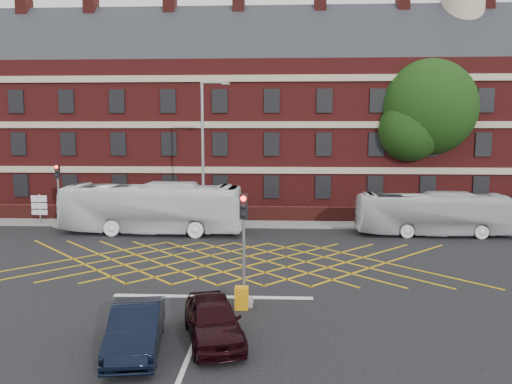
{
  "coord_description": "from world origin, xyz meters",
  "views": [
    {
      "loc": [
        2.66,
        -22.64,
        6.67
      ],
      "look_at": [
        1.49,
        1.5,
        3.61
      ],
      "focal_mm": 35.0,
      "sensor_mm": 36.0,
      "label": 1
    }
  ],
  "objects_px": {
    "traffic_light_near": "(244,260)",
    "car_maroon": "(213,319)",
    "traffic_light_far": "(59,201)",
    "street_lamp": "(204,181)",
    "bus_right": "(434,214)",
    "deciduous_tree": "(427,115)",
    "utility_cabinet": "(242,298)",
    "direction_signs": "(39,206)",
    "car_navy": "(136,328)",
    "bus_left": "(152,208)"
  },
  "relations": [
    {
      "from": "street_lamp",
      "to": "direction_signs",
      "type": "height_order",
      "value": "street_lamp"
    },
    {
      "from": "bus_right",
      "to": "street_lamp",
      "type": "bearing_deg",
      "value": 89.79
    },
    {
      "from": "street_lamp",
      "to": "car_navy",
      "type": "bearing_deg",
      "value": -88.15
    },
    {
      "from": "direction_signs",
      "to": "utility_cabinet",
      "type": "xyz_separation_m",
      "value": [
        15.22,
        -15.42,
        -0.96
      ]
    },
    {
      "from": "car_navy",
      "to": "deciduous_tree",
      "type": "height_order",
      "value": "deciduous_tree"
    },
    {
      "from": "traffic_light_far",
      "to": "bus_right",
      "type": "bearing_deg",
      "value": -3.73
    },
    {
      "from": "traffic_light_near",
      "to": "direction_signs",
      "type": "height_order",
      "value": "traffic_light_near"
    },
    {
      "from": "bus_right",
      "to": "traffic_light_far",
      "type": "distance_m",
      "value": 24.93
    },
    {
      "from": "car_navy",
      "to": "traffic_light_near",
      "type": "bearing_deg",
      "value": 44.61
    },
    {
      "from": "car_navy",
      "to": "traffic_light_far",
      "type": "distance_m",
      "value": 21.77
    },
    {
      "from": "bus_right",
      "to": "deciduous_tree",
      "type": "relative_size",
      "value": 0.81
    },
    {
      "from": "deciduous_tree",
      "to": "bus_left",
      "type": "bearing_deg",
      "value": -157.23
    },
    {
      "from": "bus_left",
      "to": "car_navy",
      "type": "distance_m",
      "value": 17.48
    },
    {
      "from": "traffic_light_far",
      "to": "street_lamp",
      "type": "relative_size",
      "value": 0.44
    },
    {
      "from": "traffic_light_far",
      "to": "street_lamp",
      "type": "height_order",
      "value": "street_lamp"
    },
    {
      "from": "traffic_light_near",
      "to": "car_navy",
      "type": "bearing_deg",
      "value": -126.29
    },
    {
      "from": "car_navy",
      "to": "street_lamp",
      "type": "bearing_deg",
      "value": 82.75
    },
    {
      "from": "street_lamp",
      "to": "utility_cabinet",
      "type": "bearing_deg",
      "value": -75.92
    },
    {
      "from": "bus_right",
      "to": "car_navy",
      "type": "xyz_separation_m",
      "value": [
        -14.06,
        -17.24,
        -0.67
      ]
    },
    {
      "from": "car_maroon",
      "to": "direction_signs",
      "type": "height_order",
      "value": "direction_signs"
    },
    {
      "from": "car_navy",
      "to": "utility_cabinet",
      "type": "relative_size",
      "value": 4.95
    },
    {
      "from": "bus_right",
      "to": "direction_signs",
      "type": "xyz_separation_m",
      "value": [
        -26.36,
        1.82,
        0.02
      ]
    },
    {
      "from": "bus_right",
      "to": "deciduous_tree",
      "type": "bearing_deg",
      "value": -9.93
    },
    {
      "from": "bus_left",
      "to": "traffic_light_near",
      "type": "distance_m",
      "value": 14.66
    },
    {
      "from": "direction_signs",
      "to": "bus_right",
      "type": "bearing_deg",
      "value": -3.94
    },
    {
      "from": "deciduous_tree",
      "to": "car_maroon",
      "type": "bearing_deg",
      "value": -118.72
    },
    {
      "from": "utility_cabinet",
      "to": "street_lamp",
      "type": "bearing_deg",
      "value": 104.08
    },
    {
      "from": "bus_left",
      "to": "deciduous_tree",
      "type": "height_order",
      "value": "deciduous_tree"
    },
    {
      "from": "bus_left",
      "to": "traffic_light_far",
      "type": "xyz_separation_m",
      "value": [
        -6.95,
        1.85,
        0.14
      ]
    },
    {
      "from": "car_maroon",
      "to": "utility_cabinet",
      "type": "relative_size",
      "value": 4.81
    },
    {
      "from": "deciduous_tree",
      "to": "traffic_light_near",
      "type": "relative_size",
      "value": 2.81
    },
    {
      "from": "car_maroon",
      "to": "traffic_light_far",
      "type": "height_order",
      "value": "traffic_light_far"
    },
    {
      "from": "bus_right",
      "to": "car_maroon",
      "type": "distance_m",
      "value": 20.25
    },
    {
      "from": "traffic_light_near",
      "to": "street_lamp",
      "type": "height_order",
      "value": "street_lamp"
    },
    {
      "from": "bus_right",
      "to": "car_maroon",
      "type": "xyz_separation_m",
      "value": [
        -11.82,
        -16.43,
        -0.67
      ]
    },
    {
      "from": "deciduous_tree",
      "to": "direction_signs",
      "type": "xyz_separation_m",
      "value": [
        -27.9,
        -6.13,
        -6.39
      ]
    },
    {
      "from": "bus_left",
      "to": "car_navy",
      "type": "height_order",
      "value": "bus_left"
    },
    {
      "from": "deciduous_tree",
      "to": "traffic_light_near",
      "type": "distance_m",
      "value": 25.33
    },
    {
      "from": "traffic_light_near",
      "to": "traffic_light_far",
      "type": "distance_m",
      "value": 20.24
    },
    {
      "from": "bus_left",
      "to": "utility_cabinet",
      "type": "xyz_separation_m",
      "value": [
        6.79,
        -13.38,
        -1.21
      ]
    },
    {
      "from": "utility_cabinet",
      "to": "direction_signs",
      "type": "bearing_deg",
      "value": 134.64
    },
    {
      "from": "bus_left",
      "to": "car_maroon",
      "type": "distance_m",
      "value": 17.34
    },
    {
      "from": "car_navy",
      "to": "traffic_light_near",
      "type": "relative_size",
      "value": 0.98
    },
    {
      "from": "traffic_light_near",
      "to": "car_maroon",
      "type": "bearing_deg",
      "value": -102.84
    },
    {
      "from": "bus_left",
      "to": "direction_signs",
      "type": "height_order",
      "value": "bus_left"
    },
    {
      "from": "deciduous_tree",
      "to": "street_lamp",
      "type": "bearing_deg",
      "value": -154.74
    },
    {
      "from": "bus_left",
      "to": "direction_signs",
      "type": "bearing_deg",
      "value": 79.43
    },
    {
      "from": "bus_right",
      "to": "car_maroon",
      "type": "height_order",
      "value": "bus_right"
    },
    {
      "from": "bus_right",
      "to": "direction_signs",
      "type": "bearing_deg",
      "value": 87.09
    },
    {
      "from": "car_navy",
      "to": "bus_left",
      "type": "bearing_deg",
      "value": 93.69
    }
  ]
}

